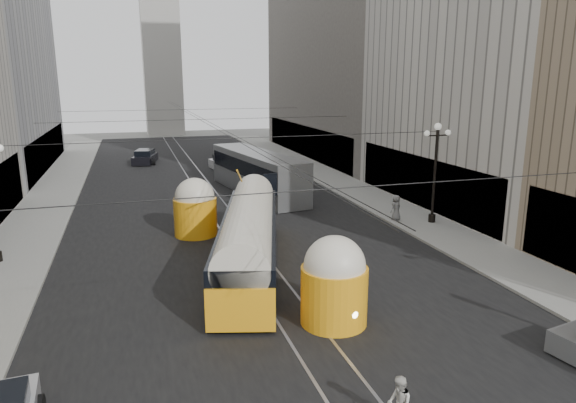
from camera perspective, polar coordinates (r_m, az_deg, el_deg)
road at (r=43.77m, az=-9.16°, el=1.19°), size 20.00×85.00×0.02m
sidewalk_left at (r=47.23m, az=-24.34°, el=1.15°), size 4.00×72.00×0.15m
sidewalk_right at (r=50.04m, az=4.00°, el=2.96°), size 4.00×72.00×0.15m
rail_left at (r=43.67m, az=-10.13°, el=1.13°), size 0.12×85.00×0.04m
rail_right at (r=43.87m, az=-8.19°, el=1.26°), size 0.12×85.00×0.04m
building_right_far at (r=63.75m, az=7.30°, el=19.80°), size 12.60×32.60×32.60m
distant_tower at (r=90.27m, az=-13.96°, el=16.78°), size 6.00×6.00×31.36m
lamppost_right_mid at (r=33.81m, az=16.04°, el=3.69°), size 1.86×0.44×6.37m
catenary at (r=41.94m, az=-9.10°, el=8.80°), size 25.00×72.00×0.23m
streetcar at (r=25.14m, az=-4.33°, el=-3.82°), size 6.20×15.65×3.54m
city_bus at (r=41.76m, az=-3.42°, el=3.37°), size 5.08×13.79×3.41m
sedan_white_far at (r=52.86m, az=-7.00°, el=4.16°), size 2.75×5.23×1.57m
sedan_dark_far at (r=59.50m, az=-15.59°, el=4.78°), size 3.07×5.14×1.52m
pedestrian_crossing_b at (r=14.99m, az=12.24°, el=-21.08°), size 0.76×0.87×1.52m
pedestrian_sidewalk_right at (r=34.28m, az=11.92°, el=-0.66°), size 0.93×0.74×1.67m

